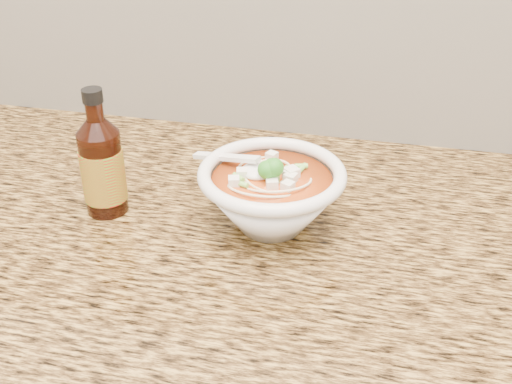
# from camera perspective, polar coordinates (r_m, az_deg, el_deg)

# --- Properties ---
(counter_slab) EXTENTS (4.00, 0.68, 0.04)m
(counter_slab) POSITION_cam_1_polar(r_m,az_deg,el_deg) (0.80, 2.68, -5.60)
(counter_slab) COLOR #A17C3B
(counter_slab) RESTS_ON cabinet
(soup_bowl) EXTENTS (0.20, 0.18, 0.10)m
(soup_bowl) POSITION_cam_1_polar(r_m,az_deg,el_deg) (0.80, 1.38, -0.43)
(soup_bowl) COLOR silver
(soup_bowl) RESTS_ON counter_slab
(hot_sauce_bottle) EXTENTS (0.06, 0.06, 0.17)m
(hot_sauce_bottle) POSITION_cam_1_polar(r_m,az_deg,el_deg) (0.84, -13.50, 2.17)
(hot_sauce_bottle) COLOR black
(hot_sauce_bottle) RESTS_ON counter_slab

